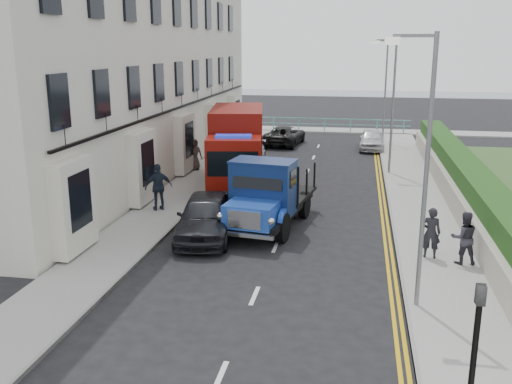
% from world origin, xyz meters
% --- Properties ---
extents(ground, '(120.00, 120.00, 0.00)m').
position_xyz_m(ground, '(0.00, 0.00, 0.00)').
color(ground, black).
rests_on(ground, ground).
extents(pavement_west, '(2.40, 38.00, 0.12)m').
position_xyz_m(pavement_west, '(-5.20, 9.00, 0.06)').
color(pavement_west, gray).
rests_on(pavement_west, ground).
extents(pavement_east, '(2.60, 38.00, 0.12)m').
position_xyz_m(pavement_east, '(5.30, 9.00, 0.06)').
color(pavement_east, gray).
rests_on(pavement_east, ground).
extents(promenade, '(30.00, 2.50, 0.12)m').
position_xyz_m(promenade, '(0.00, 29.00, 0.06)').
color(promenade, gray).
rests_on(promenade, ground).
extents(sea_plane, '(120.00, 120.00, 0.00)m').
position_xyz_m(sea_plane, '(0.00, 60.00, 0.00)').
color(sea_plane, slate).
rests_on(sea_plane, ground).
extents(terrace_west, '(6.31, 30.20, 14.25)m').
position_xyz_m(terrace_west, '(-9.47, 13.00, 7.17)').
color(terrace_west, beige).
rests_on(terrace_west, ground).
extents(garden_east, '(1.45, 28.00, 1.75)m').
position_xyz_m(garden_east, '(7.21, 9.00, 0.90)').
color(garden_east, '#B2AD9E').
rests_on(garden_east, ground).
extents(seafront_railing, '(13.00, 0.08, 1.11)m').
position_xyz_m(seafront_railing, '(0.00, 28.20, 0.58)').
color(seafront_railing, '#59B2A5').
rests_on(seafront_railing, ground).
extents(lamp_near, '(1.23, 0.18, 7.00)m').
position_xyz_m(lamp_near, '(4.18, -2.00, 4.00)').
color(lamp_near, slate).
rests_on(lamp_near, ground).
extents(lamp_mid, '(1.23, 0.18, 7.00)m').
position_xyz_m(lamp_mid, '(4.18, 14.00, 4.00)').
color(lamp_mid, slate).
rests_on(lamp_mid, ground).
extents(lamp_far, '(1.23, 0.18, 7.00)m').
position_xyz_m(lamp_far, '(4.18, 24.00, 4.00)').
color(lamp_far, slate).
rests_on(lamp_far, ground).
extents(traffic_signal, '(0.16, 0.20, 3.10)m').
position_xyz_m(traffic_signal, '(4.60, -7.50, 2.07)').
color(traffic_signal, black).
rests_on(traffic_signal, ground).
extents(bedford_lorry, '(2.99, 5.86, 2.66)m').
position_xyz_m(bedford_lorry, '(-0.65, 3.57, 1.23)').
color(bedford_lorry, black).
rests_on(bedford_lorry, ground).
extents(red_lorry, '(3.52, 7.36, 3.70)m').
position_xyz_m(red_lorry, '(-3.11, 10.24, 1.97)').
color(red_lorry, black).
rests_on(red_lorry, ground).
extents(parked_car_front, '(2.44, 4.82, 1.57)m').
position_xyz_m(parked_car_front, '(-2.60, 2.55, 0.79)').
color(parked_car_front, black).
rests_on(parked_car_front, ground).
extents(parked_car_mid, '(1.60, 4.20, 1.37)m').
position_xyz_m(parked_car_mid, '(-3.54, 12.00, 0.68)').
color(parked_car_mid, '#5886BD').
rests_on(parked_car_mid, ground).
extents(parked_car_rear, '(1.91, 4.34, 1.24)m').
position_xyz_m(parked_car_rear, '(-3.60, 14.92, 0.62)').
color(parked_car_rear, '#A8A7AB').
rests_on(parked_car_rear, ground).
extents(seafront_car_left, '(2.65, 4.87, 1.30)m').
position_xyz_m(seafront_car_left, '(-2.33, 22.17, 0.65)').
color(seafront_car_left, black).
rests_on(seafront_car_left, ground).
extents(seafront_car_right, '(1.64, 3.92, 1.33)m').
position_xyz_m(seafront_car_right, '(3.50, 21.36, 0.66)').
color(seafront_car_right, silver).
rests_on(seafront_car_right, ground).
extents(pedestrian_east_near, '(0.64, 0.46, 1.65)m').
position_xyz_m(pedestrian_east_near, '(5.01, 1.58, 0.94)').
color(pedestrian_east_near, black).
rests_on(pedestrian_east_near, pavement_east).
extents(pedestrian_east_far, '(0.88, 0.73, 1.67)m').
position_xyz_m(pedestrian_east_far, '(5.95, 1.22, 0.95)').
color(pedestrian_east_far, '#302D37').
rests_on(pedestrian_east_far, pavement_east).
extents(pedestrian_west_near, '(1.19, 1.02, 1.91)m').
position_xyz_m(pedestrian_west_near, '(-5.28, 5.18, 1.08)').
color(pedestrian_west_near, '#1C2332').
rests_on(pedestrian_west_near, pavement_west).
extents(pedestrian_west_far, '(0.98, 0.88, 1.69)m').
position_xyz_m(pedestrian_west_far, '(-6.00, 12.84, 0.96)').
color(pedestrian_west_far, '#423630').
rests_on(pedestrian_west_far, pavement_west).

